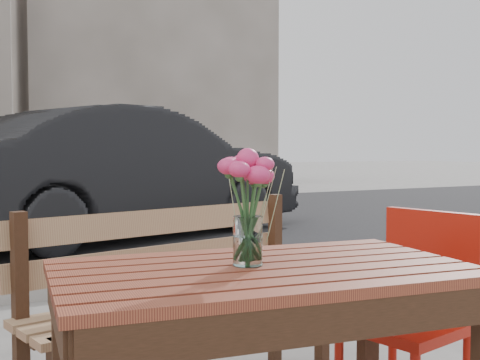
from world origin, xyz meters
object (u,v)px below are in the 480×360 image
object	(u,v)px
main_vase	(248,193)
parked_car	(128,173)
red_chair	(416,304)
main_table	(264,307)

from	to	relation	value
main_vase	parked_car	world-z (taller)	parked_car
red_chair	parked_car	size ratio (longest dim) A/B	0.18
red_chair	parked_car	bearing A→B (deg)	162.26
red_chair	parked_car	xyz separation A→B (m)	(0.58, 5.65, 0.30)
main_table	parked_car	distance (m)	6.01
main_vase	parked_car	size ratio (longest dim) A/B	0.07
main_vase	red_chair	bearing A→B (deg)	11.07
red_chair	main_vase	bearing A→B (deg)	-90.77
main_table	red_chair	size ratio (longest dim) A/B	1.52
red_chair	main_vase	distance (m)	0.99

